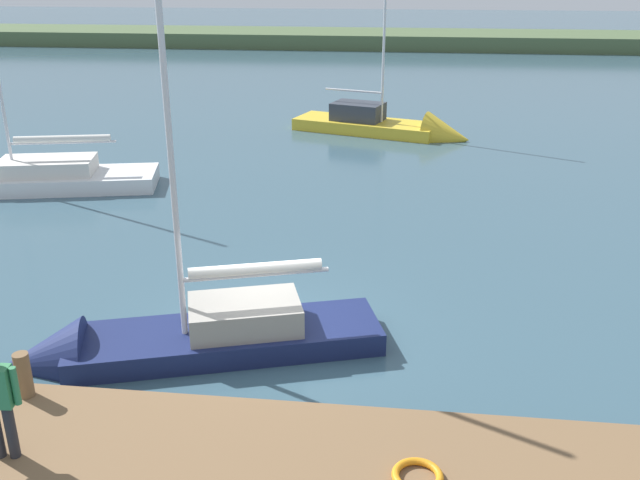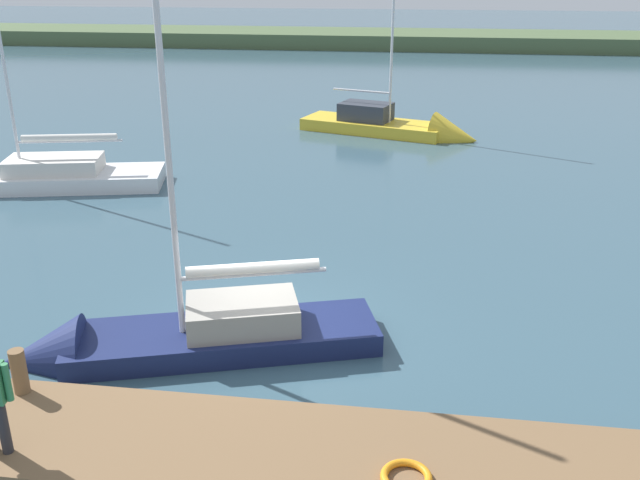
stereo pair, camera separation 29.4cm
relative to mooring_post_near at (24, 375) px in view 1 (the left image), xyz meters
name	(u,v)px [view 1 (the left image)]	position (x,y,z in m)	size (l,w,h in m)	color
ground_plane	(275,338)	(-3.18, -3.38, -1.08)	(200.00, 200.00, 0.00)	#385666
far_shoreline	(378,46)	(-3.18, -53.87, -1.08)	(180.00, 8.00, 2.40)	#4C603D
dock_pier	(222,464)	(-3.18, 0.75, -0.72)	(21.17, 2.13, 0.72)	brown
mooring_post_near	(24,375)	(0.00, 0.00, 0.00)	(0.23, 0.23, 0.72)	brown
life_ring_buoy	(417,476)	(-5.83, 1.17, -0.31)	(0.66, 0.66, 0.10)	orange
sailboat_inner_slip	(175,345)	(-1.43, -2.58, -0.89)	(7.04, 3.57, 8.12)	navy
sailboat_behind_pier	(395,130)	(-5.17, -20.88, -0.89)	(7.76, 4.19, 8.95)	gold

